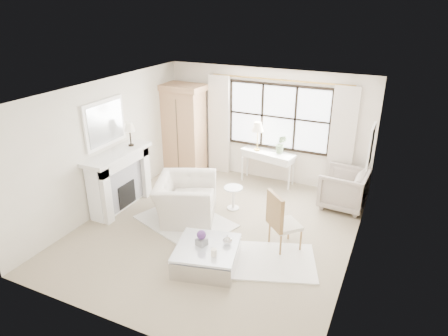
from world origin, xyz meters
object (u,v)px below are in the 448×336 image
at_px(club_armchair, 186,199).
at_px(coffee_table, 207,256).
at_px(console_table, 267,167).
at_px(armoire, 183,128).

xyz_separation_m(club_armchair, coffee_table, (1.12, -1.24, -0.24)).
bearing_deg(console_table, coffee_table, -74.79).
bearing_deg(console_table, armoire, -163.19).
xyz_separation_m(console_table, club_armchair, (-0.93, -2.30, 0.02)).
distance_m(armoire, club_armchair, 2.58).
xyz_separation_m(armoire, console_table, (2.20, 0.18, -0.74)).
bearing_deg(club_armchair, armoire, 9.59).
xyz_separation_m(armoire, coffee_table, (2.39, -3.37, -0.96)).
bearing_deg(coffee_table, club_armchair, 118.33).
relative_size(club_armchair, coffee_table, 1.07).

